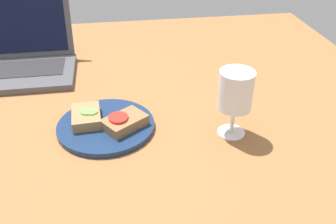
{
  "coord_description": "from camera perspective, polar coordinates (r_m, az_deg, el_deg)",
  "views": [
    {
      "loc": [
        -4.17,
        -73.37,
        51.81
      ],
      "look_at": [
        6.47,
        -5.6,
        8.0
      ],
      "focal_mm": 40.0,
      "sensor_mm": 36.0,
      "label": 1
    }
  ],
  "objects": [
    {
      "name": "laptop",
      "position": [
        1.17,
        -22.44,
        7.41
      ],
      "size": [
        33.62,
        25.51,
        20.18
      ],
      "color": "#4C4C51",
      "rests_on": "wooden_table"
    },
    {
      "name": "plate",
      "position": [
        0.86,
        -9.43,
        -2.11
      ],
      "size": [
        21.86,
        21.86,
        1.32
      ],
      "primitive_type": "cylinder",
      "color": "navy",
      "rests_on": "wooden_table"
    },
    {
      "name": "wooden_table",
      "position": [
        0.89,
        -4.68,
        -1.96
      ],
      "size": [
        140.0,
        140.0,
        3.0
      ],
      "primitive_type": "cube",
      "color": "brown",
      "rests_on": "ground"
    },
    {
      "name": "sandwich_with_cucumber",
      "position": [
        0.86,
        -12.34,
        -0.65
      ],
      "size": [
        6.81,
        9.47,
        2.7
      ],
      "color": "#937047",
      "rests_on": "plate"
    },
    {
      "name": "sandwich_with_tomato",
      "position": [
        0.83,
        -6.72,
        -1.46
      ],
      "size": [
        11.15,
        10.36,
        2.88
      ],
      "color": "brown",
      "rests_on": "plate"
    },
    {
      "name": "wine_glass",
      "position": [
        0.79,
        10.23,
        2.87
      ],
      "size": [
        7.4,
        7.4,
        15.2
      ],
      "color": "white",
      "rests_on": "wooden_table"
    }
  ]
}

